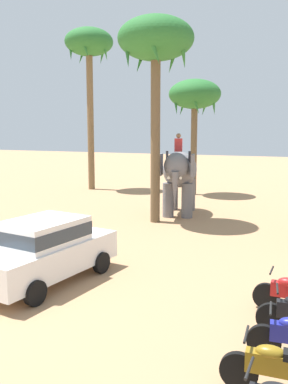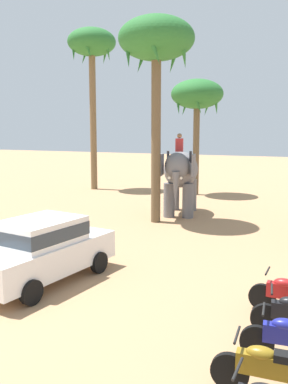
{
  "view_description": "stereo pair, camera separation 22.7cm",
  "coord_description": "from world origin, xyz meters",
  "views": [
    {
      "loc": [
        7.34,
        -7.59,
        3.96
      ],
      "look_at": [
        0.59,
        6.82,
        1.6
      ],
      "focal_mm": 38.18,
      "sensor_mm": 36.0,
      "label": 1
    },
    {
      "loc": [
        7.54,
        -7.49,
        3.96
      ],
      "look_at": [
        0.59,
        6.82,
        1.6
      ],
      "focal_mm": 38.18,
      "sensor_mm": 36.0,
      "label": 2
    }
  ],
  "objects": [
    {
      "name": "ground_plane",
      "position": [
        0.0,
        0.0,
        0.0
      ],
      "size": [
        120.0,
        120.0,
        0.0
      ],
      "primitive_type": "plane",
      "color": "tan"
    },
    {
      "name": "car_sedan_foreground",
      "position": [
        0.57,
        0.72,
        0.93
      ],
      "size": [
        2.17,
        4.24,
        1.7
      ],
      "color": "white",
      "rests_on": "ground"
    },
    {
      "name": "elephant_with_mahout",
      "position": [
        0.67,
        10.63,
        1.99
      ],
      "size": [
        2.4,
        4.02,
        3.88
      ],
      "color": "slate",
      "rests_on": "ground"
    },
    {
      "name": "motorcycle_second_in_row",
      "position": [
        6.79,
        -1.63,
        0.46
      ],
      "size": [
        1.8,
        0.55,
        0.94
      ],
      "color": "black",
      "rests_on": "ground"
    },
    {
      "name": "palm_tree_behind_elephant",
      "position": [
        0.28,
        8.65,
        7.52
      ],
      "size": [
        3.2,
        3.2,
        8.7
      ],
      "color": "brown",
      "rests_on": "ground"
    },
    {
      "name": "palm_tree_near_hut",
      "position": [
        -0.71,
        16.96,
        6.06
      ],
      "size": [
        3.2,
        3.2,
        7.14
      ],
      "color": "brown",
      "rests_on": "ground"
    },
    {
      "name": "palm_tree_left_of_road",
      "position": [
        -7.87,
        16.31,
        9.37
      ],
      "size": [
        3.2,
        3.2,
        10.73
      ],
      "color": "brown",
      "rests_on": "ground"
    }
  ]
}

